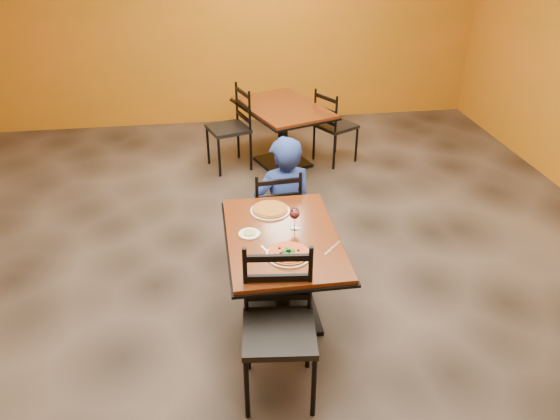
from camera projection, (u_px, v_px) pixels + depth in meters
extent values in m
cube|color=black|center=(274.00, 278.00, 4.70)|extent=(7.00, 8.00, 0.01)
cube|color=#C96A16|center=(234.00, 16.00, 7.40)|extent=(7.00, 0.01, 3.00)
cube|color=#632C0F|center=(283.00, 237.00, 3.91)|extent=(0.80, 1.20, 0.03)
cube|color=black|center=(283.00, 240.00, 3.92)|extent=(0.83, 1.23, 0.02)
cylinder|color=black|center=(283.00, 278.00, 4.09)|extent=(0.12, 0.12, 0.66)
cube|color=black|center=(282.00, 314.00, 4.26)|extent=(0.55, 0.55, 0.04)
cube|color=#632C0F|center=(283.00, 107.00, 6.42)|extent=(1.18, 1.43, 0.03)
cube|color=black|center=(283.00, 109.00, 6.43)|extent=(1.22, 1.47, 0.02)
cylinder|color=black|center=(283.00, 136.00, 6.60)|extent=(0.12, 0.12, 0.66)
cube|color=black|center=(283.00, 162.00, 6.77)|extent=(0.72, 0.72, 0.04)
imported|color=navy|center=(284.00, 194.00, 4.88)|extent=(0.63, 0.47, 1.11)
cylinder|color=white|center=(289.00, 255.00, 3.67)|extent=(0.31, 0.31, 0.01)
cylinder|color=#9B0E0B|center=(289.00, 253.00, 3.66)|extent=(0.28, 0.28, 0.02)
cylinder|color=white|center=(270.00, 211.00, 4.20)|extent=(0.31, 0.31, 0.01)
cylinder|color=#AF8B21|center=(270.00, 209.00, 4.20)|extent=(0.28, 0.28, 0.02)
cylinder|color=white|center=(249.00, 234.00, 3.91)|extent=(0.16, 0.16, 0.01)
cylinder|color=tan|center=(249.00, 233.00, 3.91)|extent=(0.09, 0.09, 0.01)
cube|color=silver|center=(268.00, 252.00, 3.71)|extent=(0.09, 0.18, 0.00)
cube|color=silver|center=(333.00, 248.00, 3.76)|extent=(0.16, 0.16, 0.00)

